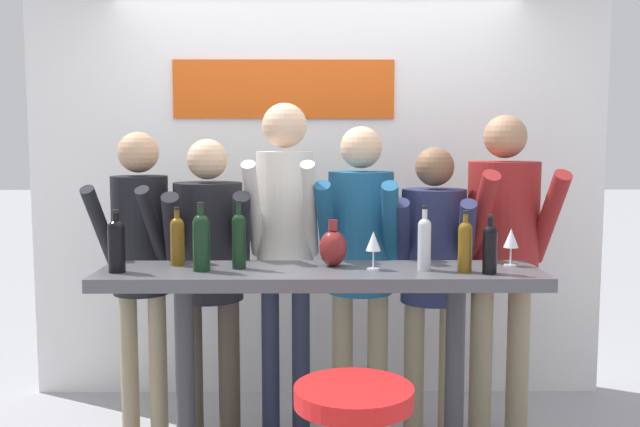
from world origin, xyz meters
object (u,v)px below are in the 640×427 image
at_px(wine_bottle_4, 424,241).
at_px(person_far_left, 140,248).
at_px(wine_bottle_6, 239,238).
at_px(wine_glass_0, 511,239).
at_px(person_center_left, 285,228).
at_px(person_left, 209,257).
at_px(wine_bottle_1, 201,239).
at_px(person_center_right, 433,261).
at_px(decorative_vase, 333,248).
at_px(person_center, 360,248).
at_px(wine_bottle_2, 490,247).
at_px(tasting_table, 320,313).
at_px(person_right, 503,241).
at_px(wine_bottle_5, 177,239).
at_px(wine_bottle_3, 116,243).
at_px(wine_glass_1, 373,242).
at_px(wine_bottle_0, 465,244).

bearing_deg(wine_bottle_4, person_far_left, 157.43).
xyz_separation_m(wine_bottle_6, wine_glass_0, (1.27, 0.07, -0.02)).
xyz_separation_m(person_center_left, wine_bottle_6, (-0.19, -0.53, 0.02)).
xyz_separation_m(person_left, wine_bottle_1, (0.05, -0.55, 0.17)).
bearing_deg(person_center_right, decorative_vase, -131.86).
xyz_separation_m(person_center_right, wine_bottle_6, (-0.98, -0.51, 0.20)).
relative_size(person_center, wine_bottle_6, 5.41).
bearing_deg(person_center, wine_bottle_2, -42.12).
bearing_deg(wine_bottle_6, person_center_left, 70.29).
xyz_separation_m(tasting_table, wine_glass_0, (0.90, 0.08, 0.33)).
relative_size(person_far_left, person_right, 0.95).
bearing_deg(wine_bottle_5, person_far_left, 122.11).
height_order(person_center_left, wine_glass_0, person_center_left).
xyz_separation_m(person_right, wine_bottle_6, (-1.36, -0.53, 0.09)).
xyz_separation_m(person_far_left, person_left, (0.38, -0.06, -0.04)).
bearing_deg(wine_bottle_3, person_center_right, 21.39).
bearing_deg(person_center, person_center_right, 8.06).
bearing_deg(person_center, wine_bottle_4, -57.02).
bearing_deg(wine_bottle_6, wine_bottle_5, 163.13).
xyz_separation_m(tasting_table, wine_glass_1, (0.24, -0.01, 0.33)).
xyz_separation_m(wine_bottle_1, wine_bottle_2, (1.29, -0.08, -0.02)).
relative_size(wine_bottle_4, decorative_vase, 1.34).
xyz_separation_m(person_far_left, wine_bottle_5, (0.29, -0.47, 0.11)).
xyz_separation_m(person_far_left, person_right, (1.95, -0.02, 0.04)).
xyz_separation_m(person_right, wine_bottle_4, (-0.51, -0.58, 0.08)).
bearing_deg(wine_bottle_6, wine_bottle_4, -2.86).
bearing_deg(wine_bottle_3, wine_bottle_4, 1.79).
relative_size(person_center, wine_bottle_3, 6.05).
bearing_deg(wine_bottle_1, person_left, 95.20).
bearing_deg(person_far_left, wine_bottle_0, -12.91).
relative_size(person_center_right, wine_glass_1, 9.02).
xyz_separation_m(person_far_left, wine_bottle_0, (1.62, -0.65, 0.11)).
bearing_deg(wine_bottle_3, person_left, 60.76).
height_order(wine_bottle_5, wine_glass_0, wine_bottle_5).
height_order(wine_bottle_2, wine_bottle_4, wine_bottle_4).
height_order(wine_bottle_1, wine_bottle_5, wine_bottle_1).
bearing_deg(wine_bottle_6, tasting_table, -2.78).
relative_size(person_center_left, wine_glass_0, 10.33).
distance_m(wine_bottle_2, wine_glass_1, 0.52).
relative_size(wine_bottle_1, wine_glass_0, 1.77).
relative_size(wine_bottle_2, wine_glass_0, 1.49).
relative_size(person_far_left, wine_glass_1, 9.47).
xyz_separation_m(person_far_left, wine_glass_0, (1.87, -0.49, 0.11)).
bearing_deg(decorative_vase, person_left, 146.27).
bearing_deg(person_left, wine_bottle_3, -126.08).
bearing_deg(person_right, wine_bottle_3, -167.04).
relative_size(person_left, wine_bottle_1, 5.24).
relative_size(wine_bottle_1, wine_bottle_3, 1.11).
height_order(tasting_table, wine_bottle_3, wine_bottle_3).
bearing_deg(person_right, person_left, 176.35).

